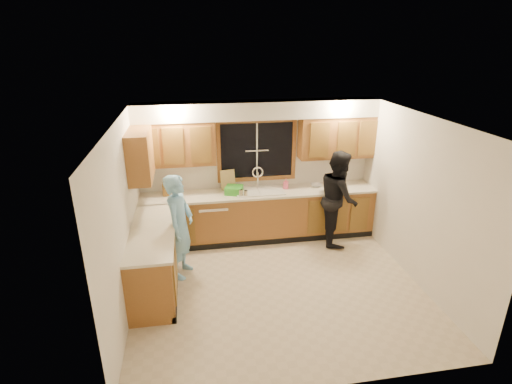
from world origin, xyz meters
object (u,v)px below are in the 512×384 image
(woman, at_px, (338,198))
(dish_crate, at_px, (234,190))
(stove, at_px, (151,280))
(bowl, at_px, (316,185))
(soap_bottle, at_px, (286,184))
(sink, at_px, (259,194))
(knife_block, at_px, (166,189))
(dishwasher, at_px, (213,221))
(man, at_px, (180,226))

(woman, height_order, dish_crate, woman)
(stove, distance_m, bowl, 3.47)
(bowl, bearing_deg, soap_bottle, 179.84)
(woman, distance_m, bowl, 0.52)
(sink, relative_size, woman, 0.51)
(dish_crate, bearing_deg, knife_block, 174.62)
(sink, bearing_deg, dishwasher, -179.01)
(sink, relative_size, stove, 0.96)
(man, relative_size, woman, 0.97)
(woman, relative_size, soap_bottle, 8.96)
(sink, distance_m, knife_block, 1.64)
(sink, xyz_separation_m, knife_block, (-1.63, 0.08, 0.17))
(soap_bottle, bearing_deg, dish_crate, -174.32)
(bowl, bearing_deg, dishwasher, -177.53)
(man, bearing_deg, sink, -34.58)
(bowl, bearing_deg, stove, -146.61)
(dishwasher, relative_size, stove, 0.91)
(dishwasher, bearing_deg, soap_bottle, 3.57)
(dishwasher, height_order, stove, stove)
(woman, relative_size, knife_block, 7.31)
(man, height_order, soap_bottle, man)
(soap_bottle, relative_size, bowl, 0.94)
(man, bearing_deg, bowl, -46.68)
(knife_block, bearing_deg, soap_bottle, -3.35)
(bowl, bearing_deg, sink, -176.37)
(soap_bottle, bearing_deg, stove, -140.52)
(soap_bottle, bearing_deg, bowl, -0.16)
(dishwasher, bearing_deg, sink, 0.99)
(dishwasher, relative_size, man, 0.50)
(dish_crate, distance_m, soap_bottle, 0.97)
(bowl, bearing_deg, knife_block, 179.65)
(woman, relative_size, bowl, 8.39)
(dishwasher, xyz_separation_m, dish_crate, (0.39, -0.01, 0.58))
(man, distance_m, bowl, 2.70)
(dishwasher, distance_m, man, 1.21)
(dish_crate, bearing_deg, man, -134.14)
(stove, height_order, soap_bottle, soap_bottle)
(sink, bearing_deg, knife_block, 177.04)
(stove, distance_m, woman, 3.50)
(woman, bearing_deg, dish_crate, 89.41)
(sink, bearing_deg, man, -144.58)
(dishwasher, xyz_separation_m, man, (-0.56, -0.99, 0.41))
(sink, height_order, bowl, sink)
(dishwasher, relative_size, soap_bottle, 4.32)
(stove, relative_size, knife_block, 3.87)
(knife_block, xyz_separation_m, soap_bottle, (2.13, -0.01, -0.02))
(knife_block, bearing_deg, woman, -11.35)
(sink, relative_size, man, 0.52)
(dishwasher, height_order, soap_bottle, soap_bottle)
(knife_block, bearing_deg, bowl, -3.30)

